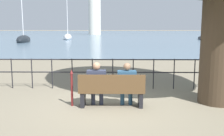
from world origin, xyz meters
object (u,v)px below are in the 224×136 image
(park_bench, at_px, (112,91))
(sailboat_2, at_px, (209,39))
(sailboat_1, at_px, (68,37))
(seated_person_right, at_px, (127,82))
(closed_umbrella, at_px, (72,86))
(harbor_lighthouse, at_px, (95,9))
(sailboat_3, at_px, (24,40))
(seated_person_left, at_px, (97,82))

(park_bench, xyz_separation_m, sailboat_2, (17.52, 40.77, -0.11))
(sailboat_1, bearing_deg, seated_person_right, -85.06)
(park_bench, distance_m, sailboat_2, 44.38)
(sailboat_2, bearing_deg, closed_umbrella, -122.34)
(seated_person_right, distance_m, harbor_lighthouse, 90.76)
(harbor_lighthouse, bearing_deg, sailboat_3, -96.43)
(closed_umbrella, bearing_deg, park_bench, -5.02)
(park_bench, xyz_separation_m, closed_umbrella, (-1.07, 0.09, 0.12))
(seated_person_right, bearing_deg, seated_person_left, -179.94)
(seated_person_left, height_order, sailboat_2, sailboat_2)
(seated_person_right, relative_size, closed_umbrella, 1.19)
(seated_person_left, height_order, seated_person_right, seated_person_left)
(harbor_lighthouse, bearing_deg, closed_umbrella, -85.50)
(park_bench, bearing_deg, harbor_lighthouse, 95.17)
(park_bench, relative_size, seated_person_right, 1.47)
(park_bench, xyz_separation_m, harbor_lighthouse, (-8.14, 89.97, 9.33))
(sailboat_1, distance_m, harbor_lighthouse, 46.24)
(sailboat_2, relative_size, harbor_lighthouse, 0.54)
(closed_umbrella, distance_m, harbor_lighthouse, 90.62)
(seated_person_left, bearing_deg, sailboat_2, 66.23)
(park_bench, bearing_deg, seated_person_right, 10.76)
(seated_person_right, xyz_separation_m, sailboat_3, (-14.96, 32.92, -0.27))
(seated_person_left, bearing_deg, sailboat_3, 113.27)
(seated_person_left, relative_size, sailboat_1, 0.11)
(park_bench, bearing_deg, sailboat_3, 113.81)
(closed_umbrella, distance_m, sailboat_1, 45.47)
(sailboat_2, distance_m, harbor_lighthouse, 56.29)
(seated_person_right, relative_size, harbor_lighthouse, 0.06)
(seated_person_right, bearing_deg, sailboat_2, 67.18)
(seated_person_right, height_order, closed_umbrella, seated_person_right)
(sailboat_3, relative_size, harbor_lighthouse, 0.54)
(closed_umbrella, bearing_deg, sailboat_3, 112.29)
(park_bench, bearing_deg, seated_person_left, 169.35)
(sailboat_2, distance_m, sailboat_3, 33.01)
(closed_umbrella, distance_m, sailboat_2, 44.73)
(seated_person_right, height_order, sailboat_3, sailboat_3)
(seated_person_left, xyz_separation_m, seated_person_right, (0.80, 0.00, -0.01))
(seated_person_right, distance_m, sailboat_1, 45.80)
(seated_person_right, bearing_deg, park_bench, -169.24)
(park_bench, relative_size, sailboat_3, 0.15)
(sailboat_1, bearing_deg, harbor_lighthouse, 79.98)
(harbor_lighthouse, bearing_deg, seated_person_left, -85.08)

